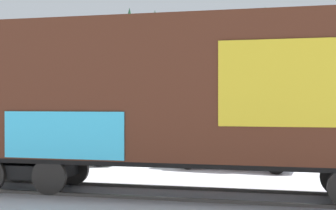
# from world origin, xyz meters

# --- Properties ---
(ground_plane) EXTENTS (260.00, 260.00, 0.00)m
(ground_plane) POSITION_xyz_m (0.00, 0.00, 0.00)
(ground_plane) COLOR silver
(track) EXTENTS (60.01, 4.45, 0.08)m
(track) POSITION_xyz_m (1.20, 0.05, 0.04)
(track) COLOR #4C4742
(track) RESTS_ON ground_plane
(freight_car) EXTENTS (13.59, 3.46, 4.57)m
(freight_car) POSITION_xyz_m (0.05, -0.00, 2.57)
(freight_car) COLOR #472316
(freight_car) RESTS_ON ground_plane
(hillside) EXTENTS (151.63, 28.33, 15.75)m
(hillside) POSITION_xyz_m (0.02, 60.33, 5.59)
(hillside) COLOR silver
(hillside) RESTS_ON ground_plane
(parked_car_green) EXTENTS (4.17, 2.30, 1.77)m
(parked_car_green) POSITION_xyz_m (-5.62, 5.17, 0.87)
(parked_car_green) COLOR #1E5933
(parked_car_green) RESTS_ON ground_plane
(parked_car_white) EXTENTS (4.57, 2.32, 1.78)m
(parked_car_white) POSITION_xyz_m (0.53, 5.04, 0.88)
(parked_car_white) COLOR silver
(parked_car_white) RESTS_ON ground_plane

